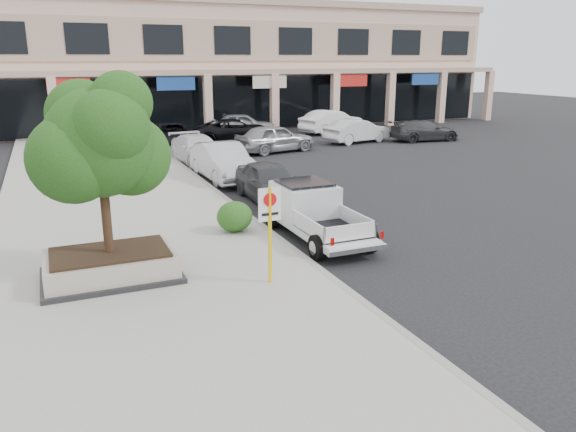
% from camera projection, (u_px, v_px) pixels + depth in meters
% --- Properties ---
extents(ground, '(120.00, 120.00, 0.00)m').
position_uv_depth(ground, '(374.00, 267.00, 14.71)').
color(ground, black).
rests_on(ground, ground).
extents(sidewalk, '(8.00, 52.00, 0.15)m').
position_uv_depth(sidewalk, '(127.00, 227.00, 17.92)').
color(sidewalk, gray).
rests_on(sidewalk, ground).
extents(curb, '(0.20, 52.00, 0.15)m').
position_uv_depth(curb, '(244.00, 214.00, 19.42)').
color(curb, gray).
rests_on(curb, ground).
extents(strip_mall, '(40.55, 12.43, 9.50)m').
position_uv_depth(strip_mall, '(243.00, 64.00, 46.47)').
color(strip_mall, '#CDA990').
rests_on(strip_mall, ground).
extents(planter, '(3.20, 2.20, 0.68)m').
position_uv_depth(planter, '(111.00, 265.00, 13.50)').
color(planter, black).
rests_on(planter, sidewalk).
extents(planter_tree, '(2.90, 2.55, 4.00)m').
position_uv_depth(planter_tree, '(105.00, 142.00, 12.89)').
color(planter_tree, black).
rests_on(planter_tree, planter).
extents(no_parking_sign, '(0.55, 0.09, 2.30)m').
position_uv_depth(no_parking_sign, '(270.00, 222.00, 12.93)').
color(no_parking_sign, yellow).
rests_on(no_parking_sign, sidewalk).
extents(hedge, '(1.10, 0.99, 0.93)m').
position_uv_depth(hedge, '(235.00, 217.00, 17.09)').
color(hedge, '#1D4513').
rests_on(hedge, sidewalk).
extents(pickup_truck, '(1.89, 5.06, 1.59)m').
position_uv_depth(pickup_truck, '(317.00, 213.00, 16.79)').
color(pickup_truck, silver).
rests_on(pickup_truck, ground).
extents(curb_car_a, '(1.83, 4.41, 1.49)m').
position_uv_depth(curb_car_a, '(270.00, 182.00, 21.28)').
color(curb_car_a, '#333538').
rests_on(curb_car_a, ground).
extents(curb_car_b, '(1.92, 5.03, 1.64)m').
position_uv_depth(curb_car_b, '(223.00, 162.00, 24.94)').
color(curb_car_b, '#B0B2B9').
rests_on(curb_car_b, ground).
extents(curb_car_c, '(2.37, 5.05, 1.43)m').
position_uv_depth(curb_car_c, '(198.00, 150.00, 28.93)').
color(curb_car_c, silver).
rests_on(curb_car_c, ground).
extents(curb_car_d, '(2.52, 5.45, 1.51)m').
position_uv_depth(curb_car_d, '(172.00, 136.00, 33.71)').
color(curb_car_d, black).
rests_on(curb_car_d, ground).
extents(lot_car_a, '(5.06, 2.90, 1.62)m').
position_uv_depth(lot_car_a, '(275.00, 138.00, 32.32)').
color(lot_car_a, '#919398').
rests_on(lot_car_a, ground).
extents(lot_car_b, '(4.77, 2.56, 1.49)m').
position_uv_depth(lot_car_b, '(357.00, 131.00, 36.06)').
color(lot_car_b, silver).
rests_on(lot_car_b, ground).
extents(lot_car_c, '(4.78, 2.35, 1.34)m').
position_uv_depth(lot_car_c, '(425.00, 131.00, 36.82)').
color(lot_car_c, '#2E3033').
rests_on(lot_car_c, ground).
extents(lot_car_d, '(5.75, 3.29, 1.51)m').
position_uv_depth(lot_car_d, '(236.00, 131.00, 35.93)').
color(lot_car_d, black).
rests_on(lot_car_d, ground).
extents(lot_car_e, '(4.85, 2.90, 1.55)m').
position_uv_depth(lot_car_e, '(243.00, 124.00, 39.50)').
color(lot_car_e, gray).
rests_on(lot_car_e, ground).
extents(lot_car_f, '(5.31, 3.19, 1.65)m').
position_uv_depth(lot_car_f, '(331.00, 122.00, 40.54)').
color(lot_car_f, white).
rests_on(lot_car_f, ground).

